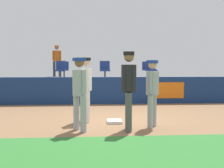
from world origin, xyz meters
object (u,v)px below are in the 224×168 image
(player_runner_visitor, at_px, (152,89))
(player_coach_visitor, at_px, (80,89))
(player_umpire, at_px, (129,85))
(seat_back_center, at_px, (105,68))
(player_fielder_home, at_px, (86,85))
(seat_back_left, at_px, (64,68))
(seat_front_right, at_px, (151,69))
(seat_back_right, at_px, (147,68))
(seat_front_left, at_px, (61,69))
(seat_front_center, at_px, (105,69))
(first_base, at_px, (115,121))
(spectator_hooded, at_px, (57,59))

(player_runner_visitor, bearing_deg, player_coach_visitor, -52.41)
(player_umpire, relative_size, seat_back_center, 2.26)
(player_fielder_home, bearing_deg, seat_back_left, 175.84)
(player_umpire, relative_size, seat_front_right, 2.26)
(player_umpire, bearing_deg, player_runner_visitor, 122.98)
(seat_back_center, bearing_deg, player_coach_visitor, -96.82)
(player_coach_visitor, relative_size, seat_back_right, 2.09)
(player_fielder_home, distance_m, seat_back_right, 7.27)
(player_runner_visitor, distance_m, seat_front_left, 6.37)
(player_coach_visitor, xyz_separation_m, seat_front_center, (0.84, 5.87, 0.41))
(player_runner_visitor, xyz_separation_m, seat_back_left, (-3.05, 7.41, 0.44))
(first_base, height_order, spectator_hooded, spectator_hooded)
(player_coach_visitor, relative_size, seat_front_center, 2.09)
(player_fielder_home, relative_size, seat_back_center, 2.13)
(player_umpire, xyz_separation_m, seat_back_right, (2.01, 7.70, 0.33))
(seat_front_right, bearing_deg, spectator_hooded, 148.13)
(seat_front_right, relative_size, spectator_hooded, 0.48)
(seat_back_right, distance_m, spectator_hooded, 5.12)
(player_umpire, distance_m, spectator_hooded, 9.39)
(seat_back_left, bearing_deg, player_coach_visitor, -80.87)
(seat_back_center, distance_m, seat_front_center, 1.80)
(seat_back_left, distance_m, seat_front_center, 2.75)
(player_fielder_home, bearing_deg, player_coach_visitor, -21.56)
(first_base, relative_size, player_fielder_home, 0.22)
(seat_front_left, xyz_separation_m, spectator_hooded, (-0.59, 2.98, 0.55))
(player_coach_visitor, bearing_deg, first_base, 97.44)
(seat_back_center, relative_size, seat_front_center, 1.00)
(seat_front_right, bearing_deg, player_fielder_home, -121.30)
(player_runner_visitor, height_order, player_coach_visitor, player_coach_visitor)
(seat_back_left, xyz_separation_m, seat_front_right, (4.25, -1.80, 0.00))
(first_base, height_order, player_coach_visitor, player_coach_visitor)
(player_fielder_home, relative_size, player_runner_visitor, 1.05)
(player_umpire, distance_m, seat_front_right, 6.19)
(player_fielder_home, bearing_deg, player_umpire, 27.82)
(player_umpire, distance_m, seat_front_left, 6.36)
(first_base, relative_size, player_coach_visitor, 0.23)
(player_fielder_home, distance_m, seat_front_right, 5.61)
(player_runner_visitor, distance_m, player_umpire, 0.71)
(player_coach_visitor, bearing_deg, player_fielder_home, 139.41)
(seat_front_left, bearing_deg, first_base, -67.57)
(seat_front_center, bearing_deg, first_base, -89.39)
(seat_back_left, bearing_deg, player_runner_visitor, -67.65)
(seat_back_right, relative_size, seat_front_center, 1.00)
(player_fielder_home, bearing_deg, first_base, 54.78)
(player_umpire, relative_size, seat_front_left, 2.26)
(seat_back_left, relative_size, spectator_hooded, 0.48)
(seat_back_center, xyz_separation_m, seat_back_right, (2.26, -0.00, -0.00))
(spectator_hooded, bearing_deg, seat_back_left, 102.27)
(seat_back_center, bearing_deg, player_runner_visitor, -83.11)
(seat_back_left, height_order, seat_back_right, same)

